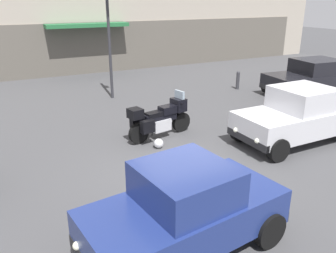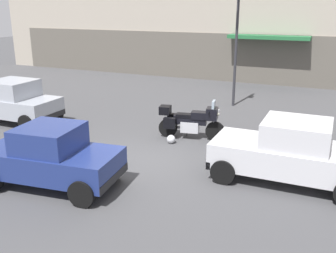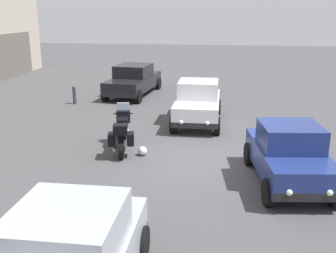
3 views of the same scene
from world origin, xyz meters
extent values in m
plane|color=#424244|center=(0.00, 0.00, 0.00)|extent=(80.00, 80.00, 0.00)
cylinder|color=black|center=(1.40, 2.61, 0.32)|extent=(0.65, 0.26, 0.64)
cylinder|color=black|center=(-0.20, 2.31, 0.32)|extent=(0.65, 0.26, 0.64)
cylinder|color=#B7B7BC|center=(1.38, 2.61, 0.75)|extent=(0.33, 0.13, 0.68)
cube|color=#B7B7BC|center=(0.56, 2.45, 0.42)|extent=(0.66, 0.50, 0.36)
cube|color=black|center=(0.56, 2.45, 0.66)|extent=(1.13, 0.48, 0.28)
cube|color=black|center=(0.86, 2.51, 0.84)|extent=(0.57, 0.43, 0.24)
cube|color=black|center=(0.36, 2.42, 0.80)|extent=(0.61, 0.40, 0.12)
cube|color=black|center=(1.28, 2.59, 0.92)|extent=(0.44, 0.50, 0.40)
cube|color=#8C9EAD|center=(1.32, 2.60, 1.22)|extent=(0.15, 0.41, 0.28)
sphere|color=#EAEACC|center=(1.45, 2.62, 0.92)|extent=(0.14, 0.14, 0.14)
cylinder|color=black|center=(1.20, 2.58, 1.02)|extent=(0.15, 0.62, 0.04)
cylinder|color=#B7B7BC|center=(-0.07, 2.54, 0.30)|extent=(0.56, 0.19, 0.09)
cube|color=black|center=(-0.13, 2.61, 0.58)|extent=(0.43, 0.27, 0.36)
cube|color=black|center=(-0.03, 2.06, 0.58)|extent=(0.43, 0.27, 0.36)
cube|color=black|center=(-0.29, 2.29, 0.95)|extent=(0.43, 0.46, 0.28)
cylinder|color=black|center=(0.38, 2.60, 0.15)|extent=(0.05, 0.13, 0.29)
sphere|color=silver|center=(0.17, 1.74, 0.14)|extent=(0.28, 0.28, 0.28)
cube|color=#9EA3AD|center=(-6.34, 1.50, 1.32)|extent=(1.61, 1.52, 0.64)
cube|color=#8C9EAD|center=(-5.59, 1.51, 1.32)|extent=(0.07, 1.39, 0.51)
cube|color=black|center=(-4.64, 1.51, 0.42)|extent=(0.13, 1.64, 0.20)
cylinder|color=black|center=(-5.03, 0.73, 0.32)|extent=(0.64, 0.22, 0.64)
cylinder|color=black|center=(-5.04, 2.29, 0.32)|extent=(0.64, 0.22, 0.64)
cube|color=black|center=(8.92, 3.96, 0.64)|extent=(4.66, 2.23, 0.64)
cube|color=black|center=(8.97, 3.95, 1.26)|extent=(2.06, 1.81, 0.60)
cube|color=#8C9EAD|center=(9.87, 3.86, 1.26)|extent=(0.22, 1.49, 0.51)
cube|color=#8C9EAD|center=(8.08, 4.05, 1.26)|extent=(0.22, 1.49, 0.48)
cube|color=black|center=(11.11, 3.72, 0.42)|extent=(0.31, 1.76, 0.20)
cube|color=black|center=(6.74, 4.19, 0.42)|extent=(0.31, 1.76, 0.20)
cylinder|color=black|center=(10.80, 4.60, 0.32)|extent=(0.66, 0.29, 0.64)
cylinder|color=black|center=(10.62, 2.93, 0.32)|extent=(0.66, 0.29, 0.64)
cylinder|color=black|center=(7.22, 4.99, 0.32)|extent=(0.66, 0.29, 0.64)
cylinder|color=black|center=(7.04, 3.32, 0.32)|extent=(0.66, 0.29, 0.64)
sphere|color=silver|center=(11.21, 4.20, 0.54)|extent=(0.14, 0.14, 0.14)
sphere|color=silver|center=(11.11, 3.24, 0.54)|extent=(0.14, 0.14, 0.14)
cube|color=navy|center=(-1.30, -2.32, 0.64)|extent=(3.56, 1.95, 0.64)
cube|color=navy|center=(-1.30, -2.32, 1.26)|extent=(1.56, 1.59, 0.60)
cube|color=#8C9EAD|center=(-1.95, -2.39, 1.26)|extent=(0.22, 1.32, 0.51)
cube|color=#8C9EAD|center=(-0.66, -2.24, 1.26)|extent=(0.22, 1.32, 0.48)
cube|color=black|center=(-2.94, -2.51, 0.42)|extent=(0.30, 1.56, 0.20)
cube|color=black|center=(0.34, -2.12, 0.42)|extent=(0.30, 1.56, 0.20)
cylinder|color=black|center=(-2.45, -3.20, 0.32)|extent=(0.66, 0.29, 0.64)
cylinder|color=black|center=(-2.63, -1.73, 0.32)|extent=(0.66, 0.29, 0.64)
cylinder|color=black|center=(0.03, -2.91, 0.32)|extent=(0.66, 0.29, 0.64)
cylinder|color=black|center=(-0.15, -1.44, 0.32)|extent=(0.66, 0.29, 0.64)
sphere|color=silver|center=(-2.94, -2.94, 0.54)|extent=(0.14, 0.14, 0.14)
sphere|color=silver|center=(-3.04, -2.09, 0.54)|extent=(0.14, 0.14, 0.14)
cube|color=silver|center=(4.03, 0.31, 0.66)|extent=(3.80, 1.65, 0.68)
cube|color=silver|center=(4.18, 0.31, 1.32)|extent=(1.60, 1.51, 0.64)
cube|color=#8C9EAD|center=(3.43, 0.31, 1.32)|extent=(0.06, 1.39, 0.54)
cube|color=#8C9EAD|center=(4.93, 0.32, 1.32)|extent=(0.06, 1.39, 0.51)
cube|color=black|center=(2.18, 0.31, 0.42)|extent=(0.12, 1.64, 0.20)
cube|color=black|center=(5.88, 0.32, 0.42)|extent=(0.12, 1.64, 0.20)
cylinder|color=black|center=(2.58, -0.47, 0.32)|extent=(0.64, 0.22, 0.64)
cylinder|color=black|center=(2.58, 1.09, 0.32)|extent=(0.64, 0.22, 0.64)
cylinder|color=black|center=(5.48, -0.46, 0.32)|extent=(0.64, 0.22, 0.64)
cylinder|color=black|center=(5.48, 1.10, 0.32)|extent=(0.64, 0.22, 0.64)
sphere|color=silver|center=(2.13, -0.14, 0.54)|extent=(0.14, 0.14, 0.14)
sphere|color=silver|center=(2.13, 0.76, 0.54)|extent=(0.14, 0.14, 0.14)
cylinder|color=#333338|center=(6.50, 6.26, 0.39)|extent=(0.16, 0.16, 0.78)
sphere|color=#333338|center=(6.50, 6.26, 0.78)|extent=(0.16, 0.16, 0.16)
camera|label=1|loc=(-3.78, -6.52, 4.04)|focal=37.09mm
camera|label=2|loc=(4.95, -9.21, 4.33)|focal=41.13mm
camera|label=3|loc=(-11.04, -0.57, 4.29)|focal=42.50mm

